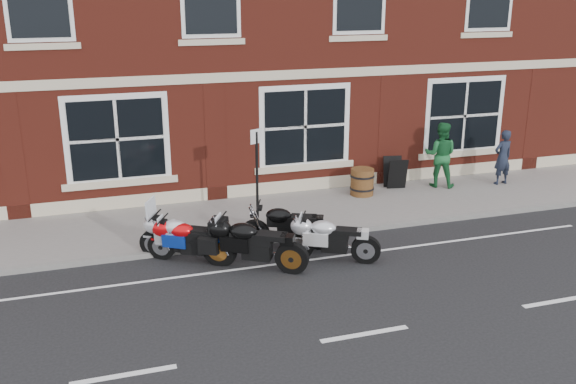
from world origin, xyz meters
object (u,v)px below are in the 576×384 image
object	(u,v)px
barrel_planter	(362,182)
parking_sign	(257,171)
moto_sport_red	(190,239)
pedestrian_right	(440,155)
pedestrian_left	(503,157)
a_board_sign	(395,173)
moto_sport_silver	(331,237)
moto_sport_black	(253,242)
moto_touring_silver	(183,236)
moto_naked_black	(286,225)

from	to	relation	value
barrel_planter	parking_sign	size ratio (longest dim) A/B	0.31
moto_sport_red	pedestrian_right	world-z (taller)	pedestrian_right
pedestrian_left	a_board_sign	distance (m)	3.20
moto_sport_silver	pedestrian_right	bearing A→B (deg)	-23.99
moto_sport_silver	parking_sign	distance (m)	2.57
moto_sport_red	moto_sport_black	bearing A→B (deg)	-90.88
moto_sport_silver	barrel_planter	world-z (taller)	moto_sport_silver
moto_touring_silver	moto_naked_black	world-z (taller)	moto_touring_silver
moto_touring_silver	moto_sport_silver	xyz separation A→B (m)	(3.01, -0.97, -0.03)
moto_naked_black	pedestrian_right	bearing A→B (deg)	-40.45
pedestrian_left	moto_sport_black	bearing A→B (deg)	15.34
moto_sport_black	pedestrian_right	xyz separation A→B (m)	(6.48, 3.62, 0.46)
barrel_planter	moto_naked_black	bearing A→B (deg)	-138.62
moto_sport_silver	pedestrian_right	xyz separation A→B (m)	(4.78, 3.70, 0.52)
a_board_sign	barrel_planter	bearing A→B (deg)	-155.36
moto_sport_red	a_board_sign	bearing A→B (deg)	-32.77
moto_naked_black	pedestrian_right	world-z (taller)	pedestrian_right
moto_sport_black	barrel_planter	bearing A→B (deg)	-16.55
moto_sport_red	parking_sign	world-z (taller)	parking_sign
moto_touring_silver	a_board_sign	world-z (taller)	moto_touring_silver
moto_touring_silver	pedestrian_right	bearing A→B (deg)	-39.03
moto_sport_black	parking_sign	world-z (taller)	parking_sign
pedestrian_left	a_board_sign	xyz separation A→B (m)	(-3.13, 0.58, -0.36)
pedestrian_left	moto_sport_red	bearing A→B (deg)	8.74
parking_sign	moto_sport_silver	bearing A→B (deg)	-87.04
moto_sport_red	pedestrian_right	xyz separation A→B (m)	(7.66, 2.87, 0.54)
a_board_sign	moto_sport_silver	bearing A→B (deg)	-121.36
pedestrian_right	parking_sign	bearing A→B (deg)	47.30
pedestrian_left	barrel_planter	bearing A→B (deg)	-9.92
moto_sport_black	a_board_sign	xyz separation A→B (m)	(5.19, 3.85, -0.03)
moto_sport_black	parking_sign	size ratio (longest dim) A/B	0.84
barrel_planter	parking_sign	bearing A→B (deg)	-156.12
pedestrian_left	pedestrian_right	distance (m)	1.88
moto_sport_black	moto_sport_silver	world-z (taller)	moto_sport_black
moto_naked_black	parking_sign	size ratio (longest dim) A/B	0.85
pedestrian_right	moto_sport_red	bearing A→B (deg)	52.77
moto_sport_silver	barrel_planter	xyz separation A→B (m)	(2.34, 3.64, -0.04)
a_board_sign	parking_sign	bearing A→B (deg)	-148.16
moto_sport_black	moto_sport_silver	size ratio (longest dim) A/B	1.07
pedestrian_left	parking_sign	size ratio (longest dim) A/B	0.67
a_board_sign	moto_sport_red	bearing A→B (deg)	-143.83
pedestrian_left	pedestrian_right	bearing A→B (deg)	-16.89
moto_sport_black	moto_naked_black	xyz separation A→B (m)	(0.99, 0.87, -0.04)
a_board_sign	pedestrian_right	bearing A→B (deg)	0.15
moto_sport_red	moto_sport_black	distance (m)	1.41
moto_naked_black	pedestrian_right	distance (m)	6.15
parking_sign	barrel_planter	bearing A→B (deg)	0.76
moto_sport_black	pedestrian_right	distance (m)	7.43
moto_sport_black	parking_sign	bearing A→B (deg)	14.56
moto_sport_silver	parking_sign	world-z (taller)	parking_sign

